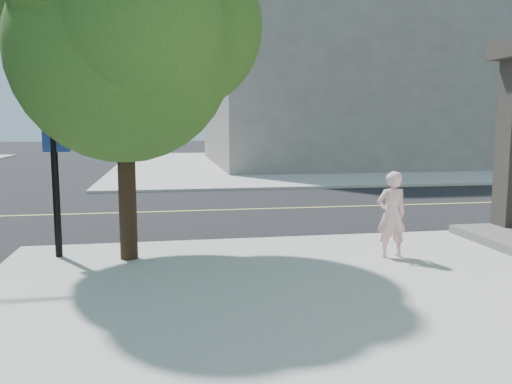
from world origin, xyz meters
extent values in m
plane|color=black|center=(0.00, 0.00, 0.00)|extent=(140.00, 140.00, 0.00)
cube|color=black|center=(0.00, 4.50, 0.01)|extent=(140.00, 9.00, 0.01)
cube|color=#ABABA5|center=(13.50, 21.50, 0.06)|extent=(29.00, 25.00, 0.12)
cube|color=slate|center=(14.00, 22.00, 7.12)|extent=(18.00, 16.00, 14.00)
imported|color=#FEBDBD|center=(6.12, -2.07, 0.93)|extent=(0.61, 0.42, 1.62)
cylinder|color=black|center=(1.26, -1.35, 1.74)|extent=(0.32, 0.32, 3.23)
sphere|color=#30581C|center=(1.26, -1.35, 3.89)|extent=(3.95, 3.95, 3.95)
sphere|color=#30581C|center=(2.34, -0.82, 4.43)|extent=(3.05, 3.05, 3.05)
sphere|color=#30581C|center=(0.36, -0.64, 4.61)|extent=(2.87, 2.87, 2.87)
sphere|color=#30581C|center=(1.62, -2.34, 4.16)|extent=(2.69, 2.69, 2.69)
cylinder|color=black|center=(-0.06, -0.97, 2.40)|extent=(0.13, 0.13, 4.56)
cube|color=white|center=(-0.01, -0.99, 2.94)|extent=(0.60, 0.04, 0.22)
cube|color=navy|center=(-0.01, -0.99, 2.40)|extent=(0.49, 0.04, 0.60)
imported|color=black|center=(-0.06, -0.97, 3.81)|extent=(0.18, 0.22, 1.09)
camera|label=1|loc=(1.98, -11.12, 2.62)|focal=36.63mm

